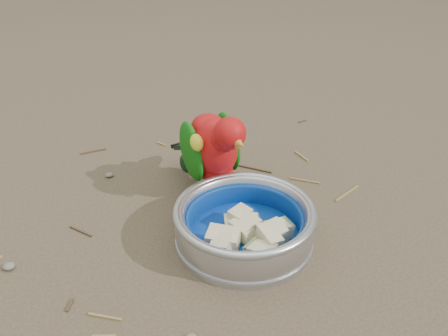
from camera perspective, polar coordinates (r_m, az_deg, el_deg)
name	(u,v)px	position (r m, az deg, el deg)	size (l,w,h in m)	color
ground	(170,270)	(0.71, -6.23, -11.51)	(60.00, 60.00, 0.00)	brown
food_bowl	(244,238)	(0.75, 2.32, -7.98)	(0.20, 0.20, 0.02)	#B2B2BA
bowl_wall	(245,221)	(0.73, 2.36, -6.13)	(0.20, 0.20, 0.04)	#B2B2BA
fruit_wedges	(244,225)	(0.73, 2.35, -6.57)	(0.12, 0.12, 0.03)	beige
lory_parrot	(214,155)	(0.81, -1.14, 1.49)	(0.09, 0.19, 0.16)	#AE0E0F
ground_debris	(144,259)	(0.73, -9.17, -10.18)	(0.90, 0.80, 0.01)	olive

